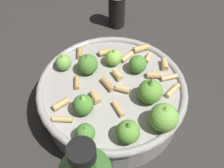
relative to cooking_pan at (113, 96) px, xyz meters
name	(u,v)px	position (x,y,z in m)	size (l,w,h in m)	color
ground_plane	(112,108)	(0.00, 0.00, -0.04)	(2.40, 2.40, 0.00)	#2D2B28
cooking_pan	(113,96)	(0.00, 0.00, 0.00)	(0.27, 0.27, 0.12)	#9E9993
pepper_shaker	(117,9)	(-0.25, -0.09, 0.01)	(0.04, 0.04, 0.10)	black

